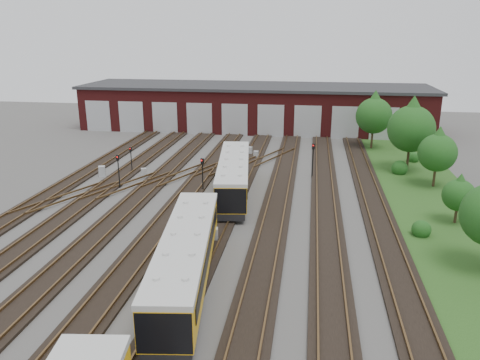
# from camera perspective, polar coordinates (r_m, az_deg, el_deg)

# --- Properties ---
(ground) EXTENTS (120.00, 120.00, 0.00)m
(ground) POSITION_cam_1_polar(r_m,az_deg,el_deg) (33.48, -6.81, -6.82)
(ground) COLOR #43413E
(ground) RESTS_ON ground
(track_network) EXTENTS (30.40, 70.00, 0.33)m
(track_network) POSITION_cam_1_polar(r_m,az_deg,el_deg) (34.00, -6.83, -6.23)
(track_network) COLOR black
(track_network) RESTS_ON ground
(maintenance_shed) EXTENTS (51.00, 12.50, 6.35)m
(maintenance_shed) POSITION_cam_1_polar(r_m,az_deg,el_deg) (70.61, 1.75, 8.96)
(maintenance_shed) COLOR #561516
(maintenance_shed) RESTS_ON ground
(grass_verge) EXTENTS (8.00, 55.00, 0.05)m
(grass_verge) POSITION_cam_1_polar(r_m,az_deg,el_deg) (42.95, 22.41, -2.46)
(grass_verge) COLOR #214617
(grass_verge) RESTS_ON ground
(metro_train) EXTENTS (4.31, 46.19, 2.89)m
(metro_train) POSITION_cam_1_polar(r_m,az_deg,el_deg) (26.43, -6.57, -9.43)
(metro_train) COLOR black
(metro_train) RESTS_ON ground
(signal_mast_0) EXTENTS (0.25, 0.24, 3.12)m
(signal_mast_0) POSITION_cam_1_polar(r_m,az_deg,el_deg) (44.11, -14.61, 1.52)
(signal_mast_0) COLOR black
(signal_mast_0) RESTS_ON ground
(signal_mast_1) EXTENTS (0.25, 0.23, 2.66)m
(signal_mast_1) POSITION_cam_1_polar(r_m,az_deg,el_deg) (48.93, -13.14, 2.85)
(signal_mast_1) COLOR black
(signal_mast_1) RESTS_ON ground
(signal_mast_2) EXTENTS (0.31, 0.30, 3.07)m
(signal_mast_2) POSITION_cam_1_polar(r_m,az_deg,el_deg) (41.94, -4.60, 1.21)
(signal_mast_2) COLOR black
(signal_mast_2) RESTS_ON ground
(signal_mast_3) EXTENTS (0.30, 0.28, 3.46)m
(signal_mast_3) POSITION_cam_1_polar(r_m,az_deg,el_deg) (46.25, 8.89, 2.90)
(signal_mast_3) COLOR black
(signal_mast_3) RESTS_ON ground
(relay_cabinet_0) EXTENTS (0.78, 0.72, 1.05)m
(relay_cabinet_0) POSITION_cam_1_polar(r_m,az_deg,el_deg) (48.62, -16.48, 1.03)
(relay_cabinet_0) COLOR #A5A7AA
(relay_cabinet_0) RESTS_ON ground
(relay_cabinet_1) EXTENTS (0.64, 0.60, 0.85)m
(relay_cabinet_1) POSITION_cam_1_polar(r_m,az_deg,el_deg) (47.53, -11.63, 0.91)
(relay_cabinet_1) COLOR #A5A7AA
(relay_cabinet_1) RESTS_ON ground
(relay_cabinet_2) EXTENTS (0.65, 0.56, 0.98)m
(relay_cabinet_2) POSITION_cam_1_polar(r_m,az_deg,el_deg) (32.32, -3.24, -6.69)
(relay_cabinet_2) COLOR #A5A7AA
(relay_cabinet_2) RESTS_ON ground
(relay_cabinet_3) EXTENTS (0.65, 0.57, 0.97)m
(relay_cabinet_3) POSITION_cam_1_polar(r_m,az_deg,el_deg) (54.90, 1.16, 3.57)
(relay_cabinet_3) COLOR #A5A7AA
(relay_cabinet_3) RESTS_ON ground
(relay_cabinet_4) EXTENTS (0.54, 0.46, 0.86)m
(relay_cabinet_4) POSITION_cam_1_polar(r_m,az_deg,el_deg) (53.42, 1.96, 3.11)
(relay_cabinet_4) COLOR #A5A7AA
(relay_cabinet_4) RESTS_ON ground
(tree_0) EXTENTS (4.33, 4.33, 7.18)m
(tree_0) POSITION_cam_1_polar(r_m,az_deg,el_deg) (59.46, 16.05, 8.04)
(tree_0) COLOR #352818
(tree_0) RESTS_ON ground
(tree_1) EXTENTS (3.46, 3.46, 5.74)m
(tree_1) POSITION_cam_1_polar(r_m,az_deg,el_deg) (46.25, 22.99, 3.58)
(tree_1) COLOR #352818
(tree_1) RESTS_ON ground
(tree_2) EXTENTS (4.71, 4.71, 7.80)m
(tree_2) POSITION_cam_1_polar(r_m,az_deg,el_deg) (50.47, 20.21, 6.51)
(tree_2) COLOR #352818
(tree_2) RESTS_ON ground
(tree_3) EXTENTS (2.38, 2.38, 3.94)m
(tree_3) POSITION_cam_1_polar(r_m,az_deg,el_deg) (38.13, 25.16, -1.28)
(tree_3) COLOR #352818
(tree_3) RESTS_ON ground
(bush_0) EXTENTS (1.34, 1.34, 1.34)m
(bush_0) POSITION_cam_1_polar(r_m,az_deg,el_deg) (35.47, 21.27, -5.35)
(bush_0) COLOR #194112
(bush_0) RESTS_ON ground
(bush_1) EXTENTS (1.63, 1.63, 1.63)m
(bush_1) POSITION_cam_1_polar(r_m,az_deg,el_deg) (50.07, 18.90, 1.62)
(bush_1) COLOR #194112
(bush_1) RESTS_ON ground
(bush_2) EXTENTS (1.34, 1.34, 1.34)m
(bush_2) POSITION_cam_1_polar(r_m,az_deg,el_deg) (55.36, 20.36, 2.77)
(bush_2) COLOR #194112
(bush_2) RESTS_ON ground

